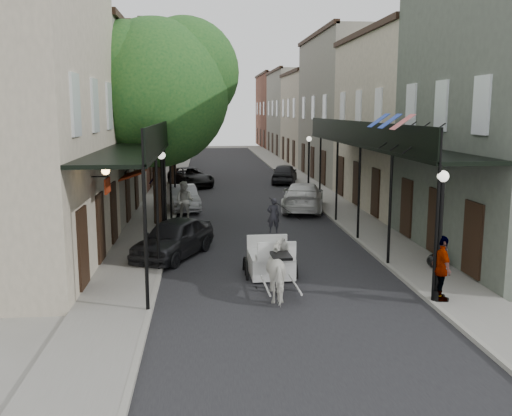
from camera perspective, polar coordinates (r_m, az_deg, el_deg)
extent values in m
plane|color=gray|center=(18.00, 2.77, -7.88)|extent=(140.00, 140.00, 0.00)
cube|color=black|center=(37.46, -1.50, 1.44)|extent=(8.00, 90.00, 0.01)
cube|color=gray|center=(37.46, -9.15, 1.40)|extent=(2.20, 90.00, 0.12)
cube|color=gray|center=(38.10, 6.03, 1.61)|extent=(2.20, 90.00, 0.12)
cube|color=beige|center=(47.38, -12.93, 9.32)|extent=(5.00, 80.00, 10.50)
cube|color=gray|center=(48.25, 8.05, 9.48)|extent=(5.00, 80.00, 10.50)
cube|color=black|center=(24.16, -11.43, 6.14)|extent=(2.20, 18.00, 0.12)
cube|color=black|center=(24.04, -8.97, 7.39)|extent=(0.06, 18.00, 1.00)
cylinder|color=black|center=(15.43, -10.99, -2.91)|extent=(0.10, 0.10, 4.00)
cylinder|color=black|center=(23.27, -9.09, 1.42)|extent=(0.10, 0.10, 4.00)
cylinder|color=black|center=(31.20, -8.14, 3.56)|extent=(0.10, 0.10, 4.00)
cube|color=black|center=(25.14, 12.00, 6.26)|extent=(2.20, 18.00, 0.12)
cube|color=black|center=(24.83, 9.71, 7.45)|extent=(0.06, 18.00, 1.00)
cylinder|color=black|center=(16.64, 17.60, -2.27)|extent=(0.10, 0.10, 4.00)
cylinder|color=black|center=(24.09, 10.27, 1.67)|extent=(0.10, 0.10, 4.00)
cylinder|color=black|center=(31.81, 6.43, 3.72)|extent=(0.10, 0.10, 4.00)
cylinder|color=#382619|center=(27.18, -9.85, 4.30)|extent=(0.44, 0.44, 5.60)
sphere|color=#184D1F|center=(27.07, -10.06, 11.22)|extent=(6.80, 6.80, 6.80)
sphere|color=#184D1F|center=(27.64, -7.13, 13.34)|extent=(5.10, 5.10, 5.10)
cylinder|color=#382619|center=(41.13, -8.33, 5.78)|extent=(0.44, 0.44, 5.04)
sphere|color=#184D1F|center=(41.03, -8.43, 9.88)|extent=(6.00, 6.00, 6.00)
sphere|color=#184D1F|center=(41.60, -6.74, 11.16)|extent=(4.50, 4.50, 4.50)
cylinder|color=black|center=(17.15, 17.59, -8.31)|extent=(0.28, 0.28, 0.30)
cylinder|color=black|center=(16.74, 17.86, -3.26)|extent=(0.12, 0.12, 3.40)
sphere|color=white|center=(16.44, 18.20, 3.04)|extent=(0.32, 0.32, 0.32)
cylinder|color=black|center=(23.62, -9.21, -3.03)|extent=(0.28, 0.28, 0.30)
cylinder|color=black|center=(23.32, -9.31, 0.69)|extent=(0.12, 0.12, 3.40)
sphere|color=white|center=(23.11, -9.44, 5.22)|extent=(0.32, 0.32, 0.32)
cylinder|color=black|center=(35.96, 5.25, 1.47)|extent=(0.28, 0.28, 0.30)
cylinder|color=black|center=(35.77, 5.29, 3.93)|extent=(0.12, 0.12, 3.40)
sphere|color=white|center=(35.63, 5.33, 6.89)|extent=(0.32, 0.32, 0.32)
imported|color=silver|center=(16.79, 2.57, -6.27)|extent=(0.94, 1.97, 1.64)
torus|color=black|center=(19.50, -1.21, -4.60)|extent=(0.13, 1.29, 1.28)
torus|color=black|center=(19.72, 3.52, -4.44)|extent=(0.13, 1.29, 1.28)
torus|color=black|center=(18.26, -0.14, -6.57)|extent=(0.09, 0.67, 0.67)
torus|color=black|center=(18.44, 3.69, -6.42)|extent=(0.09, 0.67, 0.67)
cube|color=silver|center=(19.30, 1.26, -3.44)|extent=(1.44, 1.83, 0.70)
cube|color=silver|center=(18.18, 1.73, -2.66)|extent=(1.21, 0.58, 0.12)
cube|color=silver|center=(17.88, 1.86, -1.90)|extent=(1.20, 0.13, 0.50)
imported|color=black|center=(18.06, 1.74, -0.74)|extent=(0.42, 0.28, 1.12)
imported|color=beige|center=(28.53, -7.14, 0.70)|extent=(1.16, 1.05, 1.97)
imported|color=gray|center=(37.40, -9.88, 2.73)|extent=(1.18, 0.86, 1.64)
imported|color=gray|center=(16.96, 18.04, -5.75)|extent=(0.46, 1.10, 1.88)
imported|color=black|center=(21.54, -8.26, -2.99)|extent=(3.37, 4.63, 1.46)
imported|color=#A8A9AD|center=(31.58, -7.34, 1.03)|extent=(2.12, 4.32, 1.36)
imported|color=black|center=(41.27, -6.54, 3.11)|extent=(3.79, 5.39, 1.36)
imported|color=silver|center=(31.23, 4.73, 1.14)|extent=(3.25, 5.66, 1.54)
imported|color=black|center=(42.77, 2.87, 3.46)|extent=(2.61, 4.59, 1.47)
ellipsoid|color=black|center=(20.50, 17.50, -5.05)|extent=(0.59, 0.59, 0.50)
ellipsoid|color=black|center=(21.03, 17.78, -4.82)|extent=(0.51, 0.51, 0.41)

